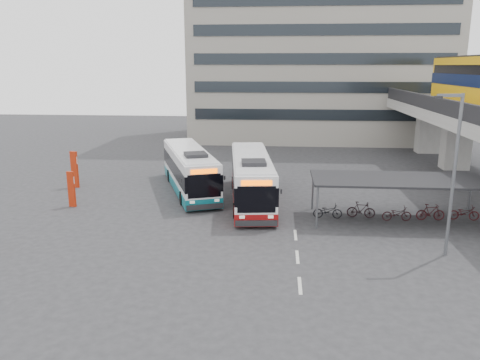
# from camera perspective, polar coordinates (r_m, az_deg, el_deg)

# --- Properties ---
(ground) EXTENTS (120.00, 120.00, 0.00)m
(ground) POSITION_cam_1_polar(r_m,az_deg,el_deg) (25.64, 1.15, -6.56)
(ground) COLOR #28282B
(ground) RESTS_ON ground
(bike_shelter) EXTENTS (10.00, 4.00, 2.54)m
(bike_shelter) POSITION_cam_1_polar(r_m,az_deg,el_deg) (28.85, 18.68, -1.81)
(bike_shelter) COLOR #595B60
(bike_shelter) RESTS_ON ground
(office_block) EXTENTS (30.00, 15.00, 25.00)m
(office_block) POSITION_cam_1_polar(r_m,az_deg,el_deg) (60.27, 9.51, 17.03)
(office_block) COLOR gray
(office_block) RESTS_ON ground
(road_markings) EXTENTS (0.15, 7.60, 0.01)m
(road_markings) POSITION_cam_1_polar(r_m,az_deg,el_deg) (22.83, 7.01, -9.29)
(road_markings) COLOR beige
(road_markings) RESTS_ON ground
(bus_main) EXTENTS (3.73, 11.58, 3.36)m
(bus_main) POSITION_cam_1_polar(r_m,az_deg,el_deg) (31.22, 1.38, 0.17)
(bus_main) COLOR white
(bus_main) RESTS_ON ground
(bus_teal) EXTENTS (6.11, 11.26, 3.29)m
(bus_teal) POSITION_cam_1_polar(r_m,az_deg,el_deg) (34.15, -6.17, 1.21)
(bus_teal) COLOR white
(bus_teal) RESTS_ON ground
(pedestrian) EXTENTS (0.64, 0.73, 1.69)m
(pedestrian) POSITION_cam_1_polar(r_m,az_deg,el_deg) (29.60, 1.73, -2.03)
(pedestrian) COLOR black
(pedestrian) RESTS_ON ground
(lamp_post) EXTENTS (1.35, 0.35, 7.72)m
(lamp_post) POSITION_cam_1_polar(r_m,az_deg,el_deg) (23.69, 24.51, 1.55)
(lamp_post) COLOR #595B60
(lamp_post) RESTS_ON ground
(sign_totem_mid) EXTENTS (0.51, 0.23, 2.33)m
(sign_totem_mid) POSITION_cam_1_polar(r_m,az_deg,el_deg) (31.98, -19.86, -0.99)
(sign_totem_mid) COLOR #A4220A
(sign_totem_mid) RESTS_ON ground
(sign_totem_north) EXTENTS (0.58, 0.32, 2.75)m
(sign_totem_north) POSITION_cam_1_polar(r_m,az_deg,el_deg) (36.95, -19.52, 1.28)
(sign_totem_north) COLOR #A4220A
(sign_totem_north) RESTS_ON ground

